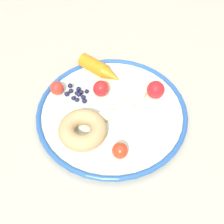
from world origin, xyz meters
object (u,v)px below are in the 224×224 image
object	(u,v)px
donut	(83,130)
tomato_mid	(57,88)
carrot_orange	(101,69)
tomato_far	(156,90)
tomato_near	(101,89)
dining_table	(114,125)
blueberry_pile	(77,94)
banana	(122,106)
tomato_extra	(118,151)
plate	(112,113)

from	to	relation	value
donut	tomato_mid	bearing A→B (deg)	24.70
carrot_orange	tomato_far	distance (m)	0.15
tomato_near	tomato_far	distance (m)	0.13
dining_table	blueberry_pile	bearing A→B (deg)	70.46
dining_table	blueberry_pile	xyz separation A→B (m)	(0.03, 0.09, 0.10)
dining_table	carrot_orange	distance (m)	0.15
carrot_orange	tomato_far	xyz separation A→B (m)	(-0.08, -0.12, 0.00)
carrot_orange	tomato_mid	distance (m)	0.12
banana	tomato_mid	distance (m)	0.16
carrot_orange	donut	bearing A→B (deg)	164.34
tomato_far	banana	bearing A→B (deg)	112.83
tomato_extra	tomato_near	bearing A→B (deg)	7.83
carrot_orange	tomato_extra	bearing A→B (deg)	-175.28
banana	tomato_near	distance (m)	0.07
plate	carrot_orange	distance (m)	0.13
tomato_extra	tomato_mid	bearing A→B (deg)	34.82
plate	blueberry_pile	world-z (taller)	blueberry_pile
donut	blueberry_pile	world-z (taller)	donut
plate	banana	world-z (taller)	banana
plate	carrot_orange	world-z (taller)	carrot_orange
carrot_orange	tomato_near	bearing A→B (deg)	176.51
plate	tomato_mid	bearing A→B (deg)	60.97
banana	tomato_near	xyz separation A→B (m)	(0.05, 0.05, 0.01)
plate	tomato_extra	size ratio (longest dim) A/B	10.28
blueberry_pile	tomato_extra	size ratio (longest dim) A/B	1.74
banana	plate	bearing A→B (deg)	104.35
dining_table	banana	distance (m)	0.11
carrot_orange	tomato_near	xyz separation A→B (m)	(-0.07, 0.00, 0.00)
carrot_orange	tomato_near	size ratio (longest dim) A/B	2.94
banana	tomato_near	world-z (taller)	tomato_near
banana	tomato_extra	xyz separation A→B (m)	(-0.12, 0.02, 0.00)
plate	tomato_mid	xyz separation A→B (m)	(0.07, 0.13, 0.02)
donut	tomato_mid	world-z (taller)	donut
banana	carrot_orange	size ratio (longest dim) A/B	1.68
tomato_near	dining_table	bearing A→B (deg)	-137.30
plate	tomato_mid	world-z (taller)	tomato_mid
donut	tomato_near	world-z (taller)	tomato_near
carrot_orange	donut	xyz separation A→B (m)	(-0.18, 0.05, 0.00)
plate	tomato_near	xyz separation A→B (m)	(0.06, 0.02, 0.02)
tomato_near	tomato_mid	distance (m)	0.11
donut	blueberry_pile	distance (m)	0.11
donut	tomato_extra	world-z (taller)	donut
dining_table	tomato_far	distance (m)	0.15
dining_table	carrot_orange	xyz separation A→B (m)	(0.10, 0.02, 0.11)
plate	carrot_orange	size ratio (longest dim) A/B	3.07
blueberry_pile	banana	bearing A→B (deg)	-116.22
dining_table	tomato_mid	size ratio (longest dim) A/B	34.16
banana	blueberry_pile	distance (m)	0.12
blueberry_pile	tomato_mid	distance (m)	0.05
donut	tomato_near	xyz separation A→B (m)	(0.11, -0.05, 0.00)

